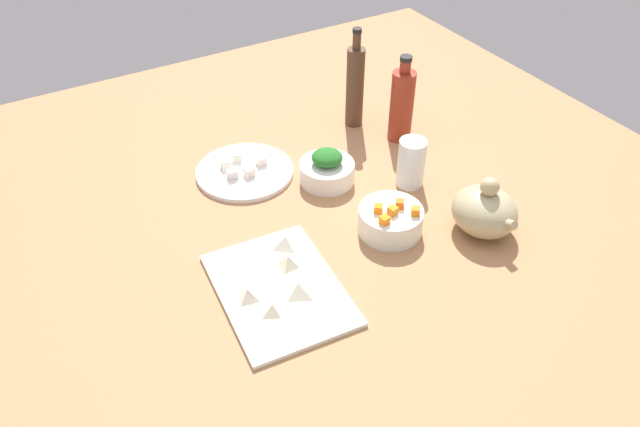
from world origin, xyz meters
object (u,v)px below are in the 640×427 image
Objects in this scene: cutting_board at (279,289)px; plate_tofu at (245,172)px; teapot at (485,211)px; bowl_carrots at (390,220)px; bottle_0 at (402,104)px; drinking_glass_0 at (411,163)px; bottle_1 at (355,85)px; bowl_greens at (327,172)px.

cutting_board is 41.29cm from plate_tofu.
teapot reaches higher than cutting_board.
bowl_carrots is at bearing 27.60° from plate_tofu.
drinking_glass_0 is (18.03, -9.91, -4.08)cm from bottle_0.
bottle_0 is 14.04cm from bottle_1.
bowl_carrots is 20.58cm from teapot.
teapot is 0.59× the size of bottle_1.
teapot reaches higher than plate_tofu.
bottle_1 is at bearing -179.66° from teapot.
plate_tofu is 40.45cm from bowl_carrots.
teapot is at bearing 0.34° from bottle_1.
bowl_greens is at bearing -148.12° from teapot.
bottle_0 is 20.98cm from drinking_glass_0.
bowl_carrots is (22.96, 2.56, 0.37)cm from bowl_greens.
bottle_0 reaches higher than drinking_glass_0.
teapot is (45.69, 36.59, 4.73)cm from plate_tofu.
plate_tofu is at bearing -125.83° from drinking_glass_0.
bottle_0 is at bearing 151.20° from drinking_glass_0.
bowl_greens reaches higher than plate_tofu.
plate_tofu is 41.02cm from drinking_glass_0.
cutting_board is 1.13× the size of bottle_1.
teapot reaches higher than bowl_greens.
bottle_1 is at bearing 173.75° from drinking_glass_0.
drinking_glass_0 reaches higher than cutting_board.
teapot is (9.90, 17.88, 2.39)cm from bowl_carrots.
bowl_carrots is at bearing -49.95° from drinking_glass_0.
cutting_board is 1.30× the size of plate_tofu.
teapot is 40.69cm from bottle_0.
bowl_greens is 1.10× the size of drinking_glass_0.
bottle_0 is at bearing 122.32° from cutting_board.
drinking_glass_0 is at bearing 110.04° from cutting_board.
teapot is at bearing 38.69° from plate_tofu.
bottle_0 reaches higher than cutting_board.
bowl_carrots reaches higher than bowl_greens.
plate_tofu is (-39.81, 10.93, 0.10)cm from cutting_board.
bowl_carrots is at bearing 6.35° from bowl_greens.
drinking_glass_0 is (23.80, 32.96, 5.46)cm from plate_tofu.
teapot is 0.70× the size of bottle_0.
teapot is at bearing 61.02° from bowl_carrots.
bottle_0 reaches higher than teapot.
bottle_0 is (5.77, 42.88, 9.54)cm from plate_tofu.
bottle_1 is (-12.29, -6.59, 1.60)cm from bottle_0.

